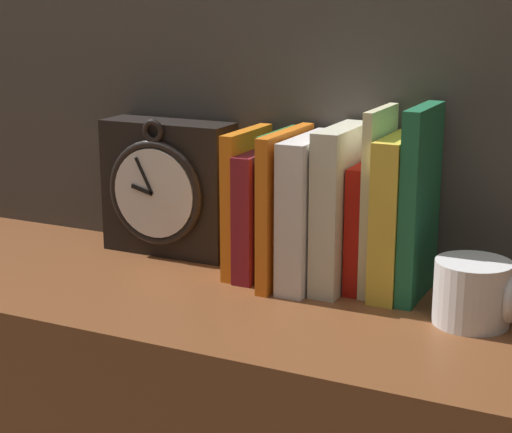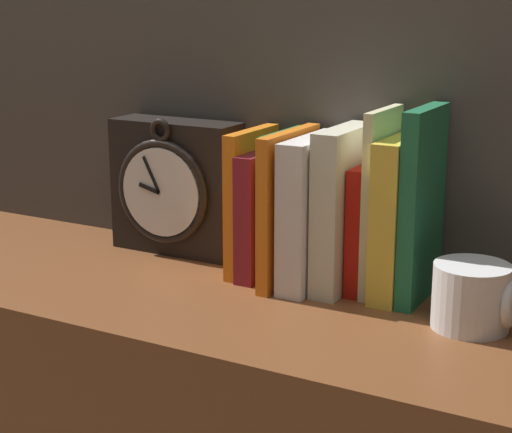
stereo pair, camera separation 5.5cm
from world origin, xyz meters
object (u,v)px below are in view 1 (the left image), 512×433
object	(u,v)px
book_slot6_red	(365,225)
mug	(474,293)
book_slot9_green	(420,203)
clock	(167,188)
book_slot1_maroon	(261,213)
book_slot2_green	(281,204)
book_slot4_white	(310,211)
book_slot5_cream	(340,208)
book_slot8_yellow	(396,216)
book_slot0_orange	(247,201)
book_slot3_orange	(288,207)
book_slot7_cream	(378,200)

from	to	relation	value
book_slot6_red	mug	world-z (taller)	book_slot6_red
book_slot9_green	mug	distance (m)	0.14
clock	book_slot1_maroon	size ratio (longest dim) A/B	1.19
clock	book_slot9_green	world-z (taller)	book_slot9_green
book_slot2_green	book_slot4_white	world-z (taller)	book_slot2_green
book_slot5_cream	mug	xyz separation A→B (m)	(0.20, -0.06, -0.07)
book_slot8_yellow	book_slot9_green	bearing A→B (deg)	3.28
book_slot2_green	book_slot9_green	world-z (taller)	book_slot9_green
book_slot4_white	book_slot6_red	size ratio (longest dim) A/B	1.19
book_slot1_maroon	book_slot5_cream	size ratio (longest dim) A/B	0.81
mug	clock	bearing A→B (deg)	169.60
book_slot0_orange	book_slot3_orange	size ratio (longest dim) A/B	0.97
clock	book_slot6_red	world-z (taller)	clock
book_slot3_orange	book_slot9_green	distance (m)	0.18
book_slot1_maroon	mug	distance (m)	0.32
book_slot7_cream	book_slot8_yellow	world-z (taller)	book_slot7_cream
clock	mug	bearing A→B (deg)	-10.40
book_slot7_cream	book_slot9_green	bearing A→B (deg)	-5.08
book_slot0_orange	book_slot6_red	distance (m)	0.17
clock	book_slot0_orange	size ratio (longest dim) A/B	1.03
book_slot5_cream	book_slot7_cream	size ratio (longest dim) A/B	0.89
book_slot4_white	book_slot5_cream	distance (m)	0.04
book_slot0_orange	book_slot1_maroon	xyz separation A→B (m)	(0.02, -0.00, -0.01)
book_slot8_yellow	book_slot0_orange	bearing A→B (deg)	-179.67
book_slot1_maroon	mug	size ratio (longest dim) A/B	1.80
book_slot3_orange	book_slot5_cream	size ratio (longest dim) A/B	0.96
book_slot5_cream	mug	size ratio (longest dim) A/B	2.22
book_slot0_orange	book_slot7_cream	distance (m)	0.19
book_slot4_white	book_slot8_yellow	xyz separation A→B (m)	(0.12, 0.01, 0.00)
book_slot0_orange	mug	distance (m)	0.35
book_slot3_orange	book_slot4_white	distance (m)	0.03
book_slot6_red	book_slot4_white	bearing A→B (deg)	-164.49
book_slot6_red	book_slot1_maroon	bearing A→B (deg)	-175.60
book_slot1_maroon	book_slot5_cream	world-z (taller)	book_slot5_cream
book_slot0_orange	mug	world-z (taller)	book_slot0_orange
book_slot8_yellow	book_slot9_green	world-z (taller)	book_slot9_green
book_slot3_orange	book_slot6_red	distance (m)	0.11
book_slot3_orange	book_slot6_red	size ratio (longest dim) A/B	1.23
book_slot1_maroon	book_slot6_red	world-z (taller)	book_slot1_maroon
clock	mug	world-z (taller)	clock
book_slot0_orange	book_slot3_orange	bearing A→B (deg)	-11.56
book_slot3_orange	mug	world-z (taller)	book_slot3_orange
book_slot6_red	mug	size ratio (longest dim) A/B	1.74
book_slot6_red	book_slot8_yellow	bearing A→B (deg)	-9.93
book_slot0_orange	book_slot3_orange	xyz separation A→B (m)	(0.07, -0.01, 0.00)
book_slot0_orange	book_slot4_white	xyz separation A→B (m)	(0.10, -0.01, -0.00)
book_slot0_orange	mug	xyz separation A→B (m)	(0.34, -0.06, -0.06)
book_slot9_green	mug	bearing A→B (deg)	-36.78
mug	book_slot6_red	bearing A→B (deg)	156.07
book_slot6_red	book_slot8_yellow	distance (m)	0.05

